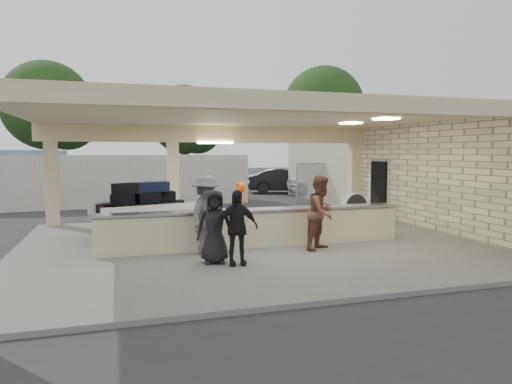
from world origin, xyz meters
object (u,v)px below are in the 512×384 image
object	(u,v)px
drum_fan	(355,205)
car_dark	(284,181)
car_white_b	(392,180)
passenger_d	(215,226)
container_white	(132,180)
baggage_counter	(256,228)
car_white_a	(333,183)
luggage_cart	(142,207)
baggage_handler	(240,212)
passenger_b	(236,227)
passenger_c	(206,215)
passenger_a	(322,213)

from	to	relation	value
drum_fan	car_dark	xyz separation A→B (m)	(1.83, 12.09, 0.12)
car_white_b	passenger_d	bearing A→B (deg)	150.91
passenger_d	container_white	distance (m)	13.12
car_white_b	car_dark	xyz separation A→B (m)	(-7.09, 1.03, 0.03)
baggage_counter	passenger_d	bearing A→B (deg)	-134.08
drum_fan	car_white_a	size ratio (longest dim) A/B	0.20
luggage_cart	passenger_d	size ratio (longest dim) A/B	1.88
drum_fan	passenger_d	size ratio (longest dim) A/B	0.61
luggage_cart	baggage_handler	xyz separation A→B (m)	(2.55, -1.19, -0.07)
passenger_b	passenger_d	xyz separation A→B (m)	(-0.41, 0.31, -0.01)
passenger_d	car_white_a	xyz separation A→B (m)	(10.12, 14.42, -0.19)
drum_fan	passenger_b	distance (m)	7.71
baggage_handler	passenger_c	xyz separation A→B (m)	(-1.18, -1.30, 0.13)
car_white_b	car_dark	distance (m)	7.16
passenger_a	container_white	xyz separation A→B (m)	(-4.18, 12.46, 0.17)
car_white_a	passenger_c	bearing A→B (deg)	139.09
luggage_cart	drum_fan	distance (m)	7.67
baggage_counter	car_dark	xyz separation A→B (m)	(6.59, 15.46, 0.17)
luggage_cart	passenger_d	bearing A→B (deg)	-82.34
passenger_c	car_white_a	distance (m)	16.86
car_dark	container_white	xyz separation A→B (m)	(-9.31, -3.86, 0.45)
passenger_b	car_white_b	distance (m)	21.84
car_dark	container_white	bearing A→B (deg)	124.90
baggage_counter	passenger_a	xyz separation A→B (m)	(1.46, -0.86, 0.45)
passenger_a	baggage_counter	bearing A→B (deg)	114.01
car_white_a	car_white_b	size ratio (longest dim) A/B	1.11
container_white	car_white_a	bearing A→B (deg)	3.26
passenger_a	passenger_d	xyz separation A→B (m)	(-2.86, -0.59, -0.12)
baggage_handler	passenger_a	size ratio (longest dim) A/B	0.87
baggage_handler	car_white_a	world-z (taller)	baggage_handler
luggage_cart	car_dark	size ratio (longest dim) A/B	0.68
passenger_d	car_dark	xyz separation A→B (m)	(7.99, 16.91, -0.16)
baggage_handler	passenger_d	bearing A→B (deg)	-25.57
car_white_b	passenger_a	bearing A→B (deg)	155.80
drum_fan	car_white_b	distance (m)	14.21
passenger_a	car_dark	size ratio (longest dim) A/B	0.41
car_white_a	car_white_b	world-z (taller)	car_white_a
passenger_d	container_white	size ratio (longest dim) A/B	0.15
car_dark	container_white	world-z (taller)	container_white
passenger_b	passenger_c	world-z (taller)	passenger_c
baggage_counter	passenger_a	world-z (taller)	passenger_a
car_dark	container_white	size ratio (longest dim) A/B	0.41
passenger_a	container_white	world-z (taller)	container_white
drum_fan	car_dark	size ratio (longest dim) A/B	0.22
passenger_b	container_white	xyz separation A→B (m)	(-1.74, 13.36, 0.29)
baggage_counter	container_white	xyz separation A→B (m)	(-2.72, 11.60, 0.62)
baggage_counter	passenger_b	distance (m)	2.04
passenger_c	passenger_d	bearing A→B (deg)	-145.46
passenger_b	passenger_c	distance (m)	1.33
baggage_handler	passenger_c	bearing A→B (deg)	-40.13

